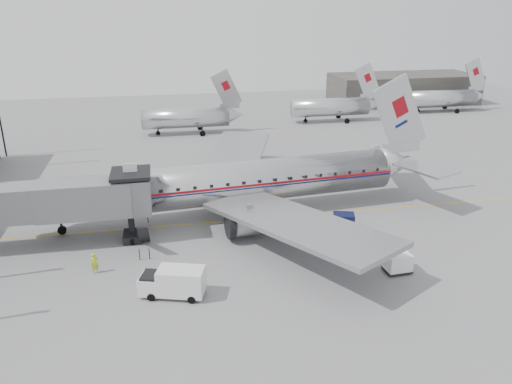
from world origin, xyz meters
TOP-DOWN VIEW (x-y plane):
  - ground at (0.00, 0.00)m, footprint 160.00×160.00m
  - hangar at (45.00, 60.00)m, footprint 30.00×12.00m
  - apron_line at (3.00, 6.00)m, footprint 60.00×0.15m
  - jet_bridge at (-16.66, 3.67)m, footprint 21.00×6.20m
  - distant_aircraft_near at (-1.79, 42.00)m, footprint 16.39×3.20m
  - distant_aircraft_mid at (24.21, 46.00)m, footprint 16.39×3.20m
  - distant_aircraft_far at (48.21, 50.00)m, footprint 16.39×3.20m
  - airliner at (0.84, 7.67)m, footprint 42.47×39.20m
  - service_van at (-6.06, -6.41)m, footprint 5.03×3.12m
  - baggage_cart_navy at (10.17, 2.00)m, footprint 2.37×2.04m
  - baggage_cart_white at (11.55, -6.39)m, footprint 2.11×1.66m
  - ramp_worker at (-12.00, -1.88)m, footprint 0.73×0.62m

SIDE VIEW (x-z plane):
  - ground at x=0.00m, z-range 0.00..0.00m
  - apron_line at x=3.00m, z-range 0.00..0.01m
  - baggage_cart_navy at x=10.17m, z-range 0.05..1.64m
  - baggage_cart_white at x=11.55m, z-range 0.05..1.64m
  - ramp_worker at x=-12.00m, z-range 0.00..1.70m
  - service_van at x=-6.06m, z-range 0.06..2.27m
  - distant_aircraft_near at x=-1.79m, z-range -2.40..7.86m
  - distant_aircraft_mid at x=24.21m, z-range -2.40..7.86m
  - distant_aircraft_far at x=48.21m, z-range -2.40..7.86m
  - hangar at x=45.00m, z-range 0.00..6.00m
  - airliner at x=0.84m, z-range -3.34..10.10m
  - jet_bridge at x=-16.66m, z-range 0.63..7.73m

